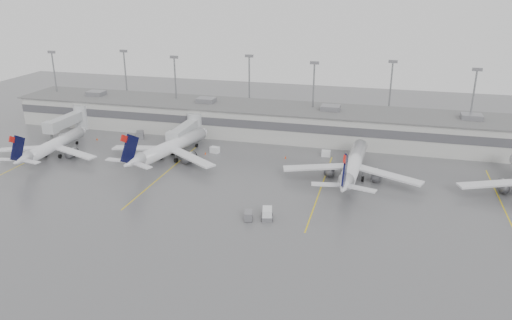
% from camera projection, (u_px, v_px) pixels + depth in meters
% --- Properties ---
extents(ground, '(260.00, 260.00, 0.00)m').
position_uv_depth(ground, '(201.00, 231.00, 86.16)').
color(ground, '#575759').
rests_on(ground, ground).
extents(terminal, '(152.00, 17.00, 9.45)m').
position_uv_depth(terminal, '(275.00, 121.00, 137.39)').
color(terminal, '#ACADA7').
rests_on(terminal, ground).
extents(light_masts, '(142.40, 8.00, 20.60)m').
position_uv_depth(light_masts, '(280.00, 89.00, 139.94)').
color(light_masts, gray).
rests_on(light_masts, ground).
extents(jet_bridge_left, '(4.00, 17.20, 7.00)m').
position_uv_depth(jet_bridge_left, '(72.00, 120.00, 139.70)').
color(jet_bridge_left, '#ACAFB2').
rests_on(jet_bridge_left, ground).
extents(jet_bridge_right, '(4.00, 17.20, 7.00)m').
position_uv_depth(jet_bridge_right, '(189.00, 129.00, 131.29)').
color(jet_bridge_right, '#ACAFB2').
rests_on(jet_bridge_right, ground).
extents(stand_markings, '(105.25, 40.00, 0.01)m').
position_uv_depth(stand_markings, '(240.00, 180.00, 107.96)').
color(stand_markings, yellow).
rests_on(stand_markings, ground).
extents(jet_far_left, '(26.10, 29.26, 9.47)m').
position_uv_depth(jet_far_left, '(53.00, 146.00, 121.03)').
color(jet_far_left, silver).
rests_on(jet_far_left, ground).
extents(jet_mid_left, '(28.40, 32.21, 10.59)m').
position_uv_depth(jet_mid_left, '(169.00, 147.00, 118.63)').
color(jet_mid_left, silver).
rests_on(jet_mid_left, ground).
extents(jet_mid_right, '(29.86, 33.52, 10.84)m').
position_uv_depth(jet_mid_right, '(353.00, 165.00, 107.36)').
color(jet_mid_right, silver).
rests_on(jet_mid_right, ground).
extents(baggage_tug, '(2.66, 3.52, 2.04)m').
position_uv_depth(baggage_tug, '(267.00, 215.00, 90.42)').
color(baggage_tug, white).
rests_on(baggage_tug, ground).
extents(baggage_cart, '(1.93, 2.72, 1.59)m').
position_uv_depth(baggage_cart, '(248.00, 215.00, 90.09)').
color(baggage_cart, slate).
rests_on(baggage_cart, ground).
extents(gse_uld_a, '(2.65, 2.14, 1.63)m').
position_uv_depth(gse_uld_a, '(64.00, 137.00, 134.71)').
color(gse_uld_a, white).
rests_on(gse_uld_a, ground).
extents(gse_uld_b, '(2.51, 1.98, 1.56)m').
position_uv_depth(gse_uld_b, '(215.00, 150.00, 124.68)').
color(gse_uld_b, white).
rests_on(gse_uld_b, ground).
extents(gse_uld_c, '(2.18, 1.50, 1.51)m').
position_uv_depth(gse_uld_c, '(326.00, 153.00, 122.19)').
color(gse_uld_c, white).
rests_on(gse_uld_c, ground).
extents(gse_loader, '(2.94, 3.54, 1.90)m').
position_uv_depth(gse_loader, '(140.00, 135.00, 136.11)').
color(gse_loader, slate).
rests_on(gse_loader, ground).
extents(cone_a, '(0.41, 0.41, 0.65)m').
position_uv_depth(cone_a, '(97.00, 139.00, 134.69)').
color(cone_a, '#ED4105').
rests_on(cone_a, ground).
extents(cone_b, '(0.41, 0.41, 0.65)m').
position_uv_depth(cone_b, '(205.00, 153.00, 123.73)').
color(cone_b, '#ED4105').
rests_on(cone_b, ground).
extents(cone_c, '(0.40, 0.40, 0.64)m').
position_uv_depth(cone_c, '(285.00, 157.00, 120.88)').
color(cone_c, '#ED4105').
rests_on(cone_c, ground).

